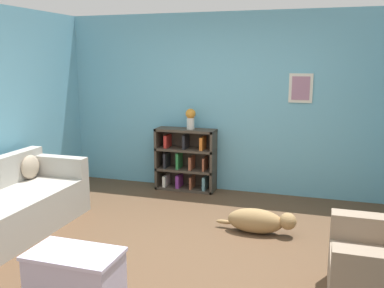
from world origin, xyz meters
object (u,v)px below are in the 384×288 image
bookshelf (186,160)px  coffee_table (75,276)px  vase (191,118)px  dog (259,221)px  couch (2,209)px

bookshelf → coffee_table: (0.12, -3.20, -0.22)m
coffee_table → vase: vase is taller
bookshelf → vase: (0.08, -0.02, 0.65)m
bookshelf → dog: bookshelf is taller
coffee_table → bookshelf: bearing=92.1°
bookshelf → coffee_table: bearing=-87.9°
couch → vase: bearing=56.9°
vase → coffee_table: bearing=-89.3°
couch → bookshelf: 2.67m
bookshelf → vase: size_ratio=3.06×
coffee_table → vase: 3.29m
bookshelf → vase: bearing=-14.2°
bookshelf → coffee_table: size_ratio=1.25×
dog → vase: bearing=133.1°
coffee_table → couch: bearing=148.7°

